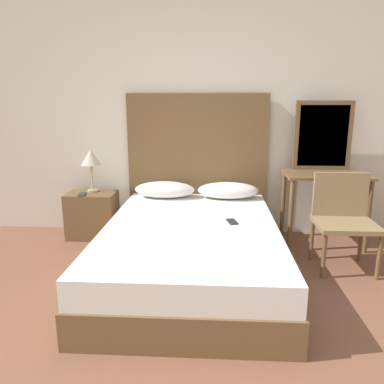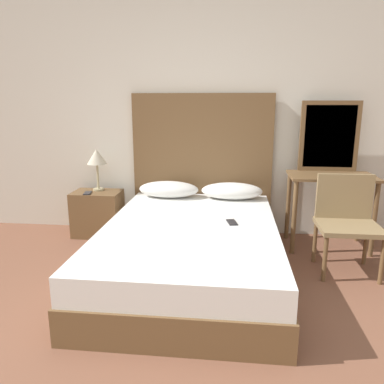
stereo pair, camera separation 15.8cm
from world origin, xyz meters
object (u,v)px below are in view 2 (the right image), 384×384
Objects in this scene: vanity_desk at (330,189)px; chair at (347,217)px; phone_on_bed at (232,222)px; nightstand at (98,213)px; table_lamp at (97,158)px; bed at (191,250)px; phone_on_nightstand at (88,193)px.

vanity_desk is 0.52m from chair.
nightstand is at bearing 151.51° from phone_on_bed.
phone_on_bed is 1.75m from table_lamp.
nightstand is (-1.13, 0.87, 0.02)m from bed.
phone_on_bed is at bearing 12.81° from bed.
chair is (2.45, -0.67, -0.37)m from table_lamp.
phone_on_nightstand is 2.56m from chair.
phone_on_bed is 1.00m from chair.
table_lamp is 2.44m from vanity_desk.
vanity_desk is 0.98× the size of chair.
nightstand is 0.27m from phone_on_nightstand.
chair reaches higher than vanity_desk.
nightstand is 3.20× the size of phone_on_nightstand.
nightstand is at bearing 53.44° from phone_on_nightstand.
phone_on_bed is 1.69m from phone_on_nightstand.
phone_on_nightstand reaches higher than bed.
chair is (2.45, -0.60, 0.23)m from nightstand.
table_lamp reaches higher than phone_on_bed.
phone_on_bed is 0.20× the size of vanity_desk.
phone_on_nightstand is at bearing 155.22° from phone_on_bed.
phone_on_bed is 1.20m from vanity_desk.
phone_on_nightstand is (-0.07, -0.09, 0.25)m from nightstand.
chair reaches higher than phone_on_nightstand.
bed is 1.45m from phone_on_nightstand.
bed is 0.42m from phone_on_bed.
bed is 13.23× the size of phone_on_bed.
phone_on_nightstand is (-0.06, -0.16, -0.35)m from table_lamp.
table_lamp is 0.39m from phone_on_nightstand.
chair is at bearing -87.30° from vanity_desk.
vanity_desk is (2.42, -0.16, -0.25)m from table_lamp.
bed is at bearing -148.89° from vanity_desk.
nightstand is 1.12× the size of table_lamp.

